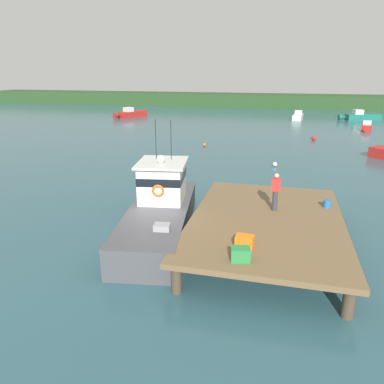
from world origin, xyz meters
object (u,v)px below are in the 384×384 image
object	(u,v)px
crate_single_far	(240,254)
mooring_buoy_spare_mooring	(275,164)
bait_bucket	(327,204)
moored_boat_off_the_point	(298,116)
moored_boat_far_right	(131,114)
deckhand_by_the_boat	(276,191)
main_fishing_boat	(161,208)
moored_boat_mid_harbor	(367,127)
mooring_buoy_outer	(204,145)
crate_single_by_cleat	(245,242)
mooring_buoy_channel_marker	(314,138)
moored_boat_far_left	(360,117)

from	to	relation	value
crate_single_far	mooring_buoy_spare_mooring	xyz separation A→B (m)	(0.59, 17.10, -1.25)
bait_bucket	moored_boat_off_the_point	xyz separation A→B (m)	(-0.14, 41.01, -0.94)
moored_boat_far_right	moored_boat_off_the_point	bearing A→B (deg)	8.01
bait_bucket	deckhand_by_the_boat	xyz separation A→B (m)	(-2.21, -0.90, 0.69)
main_fishing_boat	mooring_buoy_spare_mooring	distance (m)	13.74
moored_boat_mid_harbor	mooring_buoy_outer	size ratio (longest dim) A/B	13.38
crate_single_by_cleat	mooring_buoy_channel_marker	distance (m)	28.62
mooring_buoy_spare_mooring	mooring_buoy_channel_marker	distance (m)	12.64
bait_bucket	mooring_buoy_spare_mooring	xyz separation A→B (m)	(-2.51, 11.51, -1.20)
main_fishing_boat	bait_bucket	xyz separation A→B (m)	(7.15, 1.40, 0.36)
bait_bucket	deckhand_by_the_boat	bearing A→B (deg)	-157.91
moored_boat_far_right	mooring_buoy_spare_mooring	distance (m)	34.52
mooring_buoy_channel_marker	crate_single_by_cleat	bearing A→B (deg)	-98.24
moored_boat_far_left	moored_boat_mid_harbor	size ratio (longest dim) A/B	1.33
moored_boat_mid_harbor	moored_boat_far_right	bearing A→B (deg)	171.47
moored_boat_mid_harbor	mooring_buoy_spare_mooring	bearing A→B (deg)	-115.92
crate_single_far	moored_boat_mid_harbor	xyz separation A→B (m)	(10.81, 38.13, -1.03)
crate_single_far	moored_boat_off_the_point	distance (m)	46.71
moored_boat_far_right	moored_boat_off_the_point	world-z (taller)	moored_boat_far_right
mooring_buoy_spare_mooring	main_fishing_boat	bearing A→B (deg)	-109.79
moored_boat_off_the_point	mooring_buoy_spare_mooring	xyz separation A→B (m)	(-2.37, -29.51, -0.26)
mooring_buoy_spare_mooring	mooring_buoy_channel_marker	bearing A→B (deg)	73.73
deckhand_by_the_boat	moored_boat_far_right	xyz separation A→B (m)	(-23.04, 38.38, -1.54)
moored_boat_far_left	mooring_buoy_channel_marker	world-z (taller)	moored_boat_far_left
moored_boat_mid_harbor	mooring_buoy_channel_marker	distance (m)	11.13
deckhand_by_the_boat	mooring_buoy_channel_marker	xyz separation A→B (m)	(3.25, 24.54, -1.82)
deckhand_by_the_boat	moored_boat_far_right	distance (m)	44.79
moored_boat_far_right	bait_bucket	bearing A→B (deg)	-56.03
crate_single_far	moored_boat_far_left	bearing A→B (deg)	76.21
moored_boat_off_the_point	moored_boat_mid_harbor	distance (m)	11.55
moored_boat_far_left	deckhand_by_the_boat	bearing A→B (deg)	-104.12
mooring_buoy_spare_mooring	crate_single_by_cleat	bearing A→B (deg)	-91.97
mooring_buoy_channel_marker	crate_single_far	bearing A→B (deg)	-98.04
moored_boat_far_left	moored_boat_mid_harbor	world-z (taller)	moored_boat_far_left
main_fishing_boat	moored_boat_far_right	distance (m)	42.89
mooring_buoy_spare_mooring	crate_single_far	bearing A→B (deg)	-91.97
moored_boat_off_the_point	bait_bucket	bearing A→B (deg)	-89.80
crate_single_by_cleat	bait_bucket	size ratio (longest dim) A/B	1.76
moored_boat_far_right	moored_boat_far_left	bearing A→B (deg)	7.64
mooring_buoy_channel_marker	main_fishing_boat	bearing A→B (deg)	-108.10
mooring_buoy_outer	moored_boat_mid_harbor	bearing A→B (deg)	41.31
bait_bucket	moored_boat_far_right	world-z (taller)	bait_bucket
main_fishing_boat	moored_boat_far_left	world-z (taller)	main_fishing_boat
deckhand_by_the_boat	moored_boat_off_the_point	size ratio (longest dim) A/B	0.33
main_fishing_boat	bait_bucket	size ratio (longest dim) A/B	29.30
mooring_buoy_outer	mooring_buoy_channel_marker	xyz separation A→B (m)	(10.30, 6.03, 0.07)
crate_single_far	bait_bucket	xyz separation A→B (m)	(3.10, 5.59, -0.05)
mooring_buoy_spare_mooring	mooring_buoy_channel_marker	size ratio (longest dim) A/B	0.70
main_fishing_boat	mooring_buoy_channel_marker	world-z (taller)	main_fishing_boat
main_fishing_boat	moored_boat_mid_harbor	world-z (taller)	main_fishing_boat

